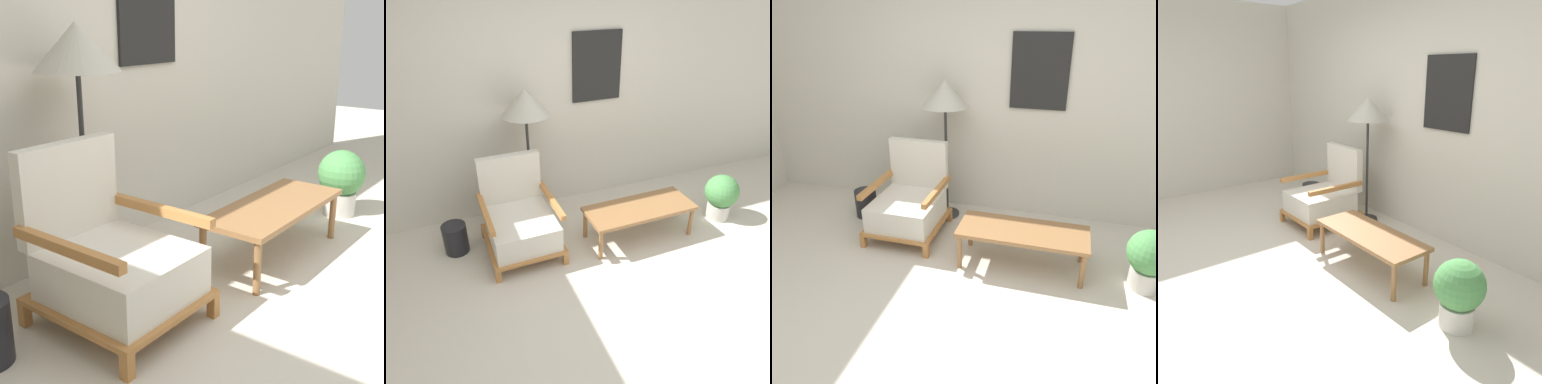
{
  "view_description": "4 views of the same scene",
  "coord_description": "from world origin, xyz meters",
  "views": [
    {
      "loc": [
        -2.31,
        -0.46,
        1.48
      ],
      "look_at": [
        -0.01,
        1.28,
        0.55
      ],
      "focal_mm": 50.0,
      "sensor_mm": 36.0,
      "label": 1
    },
    {
      "loc": [
        -1.21,
        -1.65,
        2.42
      ],
      "look_at": [
        -0.01,
        1.28,
        0.55
      ],
      "focal_mm": 35.0,
      "sensor_mm": 36.0,
      "label": 2
    },
    {
      "loc": [
        0.85,
        -1.76,
        2.02
      ],
      "look_at": [
        -0.01,
        1.28,
        0.55
      ],
      "focal_mm": 35.0,
      "sensor_mm": 36.0,
      "label": 3
    },
    {
      "loc": [
        2.96,
        -0.96,
        1.78
      ],
      "look_at": [
        -0.01,
        1.28,
        0.55
      ],
      "focal_mm": 35.0,
      "sensor_mm": 36.0,
      "label": 4
    }
  ],
  "objects": [
    {
      "name": "coffee_table",
      "position": [
        0.58,
        1.07,
        0.32
      ],
      "size": [
        1.12,
        0.46,
        0.36
      ],
      "color": "olive",
      "rests_on": "ground_plane"
    },
    {
      "name": "ground_plane",
      "position": [
        0.0,
        0.0,
        0.0
      ],
      "size": [
        14.0,
        14.0,
        0.0
      ],
      "primitive_type": "plane",
      "color": "beige"
    },
    {
      "name": "potted_plant",
      "position": [
        1.6,
        1.03,
        0.29
      ],
      "size": [
        0.37,
        0.37,
        0.52
      ],
      "color": "beige",
      "rests_on": "ground_plane"
    },
    {
      "name": "floor_lamp",
      "position": [
        -0.35,
        1.79,
        1.3
      ],
      "size": [
        0.48,
        0.48,
        1.48
      ],
      "color": "#2D2D2D",
      "rests_on": "ground_plane"
    },
    {
      "name": "armchair",
      "position": [
        -0.6,
        1.34,
        0.33
      ],
      "size": [
        0.7,
        0.76,
        0.9
      ],
      "color": "#B2753D",
      "rests_on": "ground_plane"
    },
    {
      "name": "wall_back",
      "position": [
        0.0,
        2.11,
        1.35
      ],
      "size": [
        8.0,
        0.09,
        2.7
      ],
      "color": "beige",
      "rests_on": "ground_plane"
    },
    {
      "name": "vase",
      "position": [
        -1.21,
        1.53,
        0.15
      ],
      "size": [
        0.24,
        0.24,
        0.31
      ],
      "primitive_type": "cylinder",
      "color": "black",
      "rests_on": "ground_plane"
    }
  ]
}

